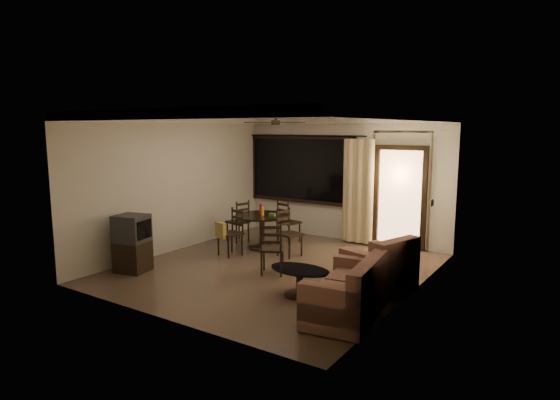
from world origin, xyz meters
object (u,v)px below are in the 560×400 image
Objects in this scene: armchair at (381,270)px; coffee_table at (300,278)px; side_chair at (272,258)px; dining_table at (262,222)px; tv_cabinet at (132,243)px; dining_chair_west at (238,229)px; dining_chair_north at (289,230)px; dining_chair_south at (230,241)px; sofa at (351,294)px; dining_chair_east at (289,242)px.

armchair is 1.28m from coffee_table.
armchair is 1.98m from side_chair.
tv_cabinet is at bearing -110.67° from dining_table.
coffee_table is at bearing -2.69° from tv_cabinet.
armchair is at bearing 83.89° from dining_chair_west.
armchair is at bearing 159.85° from dining_chair_north.
dining_chair_north is (0.19, 0.76, -0.29)m from dining_table.
side_chair is (1.19, -1.36, -0.29)m from dining_table.
dining_chair_west is at bearing 134.30° from dining_chair_south.
tv_cabinet is at bearing 84.66° from dining_chair_north.
dining_chair_south is at bearing 147.89° from sofa.
coffee_table is at bearing 153.92° from sofa.
dining_chair_west is 1.00× the size of dining_chair_east.
dining_table is 1.22× the size of dining_chair_west.
dining_chair_west is 1.67m from dining_chair_east.
dining_chair_north is 1.01× the size of side_chair.
dining_table is 3.41m from armchair.
side_chair is at bearing 129.15° from dining_chair_north.
dining_chair_west reaches higher than armchair.
dining_chair_west is 0.92× the size of tv_cabinet.
dining_chair_south is at bearing 53.05° from tv_cabinet.
dining_chair_west is 1.00× the size of dining_chair_south.
dining_chair_west is at bearing -66.03° from side_chair.
dining_chair_west is 2.54m from side_chair.
dining_chair_east reaches higher than coffee_table.
dining_chair_south is at bearing 90.00° from dining_chair_north.
dining_chair_north is at bearing 57.57° from tv_cabinet.
dining_chair_east is 1.15m from dining_chair_north.
armchair is 1.18× the size of side_chair.
dining_chair_west reaches higher than side_chair.
dining_chair_east is 1.00× the size of dining_chair_south.
armchair is (4.15, 1.37, -0.15)m from tv_cabinet.
tv_cabinet is (-1.17, -3.38, 0.23)m from dining_chair_north.
dining_chair_south is 1.00× the size of dining_chair_north.
sofa is 1.12m from armchair.
coffee_table is 1.17m from side_chair.
armchair is 1.14× the size of coffee_table.
sofa is (3.38, -1.53, 0.02)m from dining_chair_south.
sofa reaches higher than coffee_table.
sofa is (3.99, -2.56, 0.05)m from dining_chair_west.
sofa is (3.17, -2.36, -0.24)m from dining_table.
armchair reaches higher than coffee_table.
dining_chair_east is 1.00× the size of dining_chair_north.
armchair is (3.17, -1.24, -0.21)m from dining_table.
coffee_table is (2.16, -2.02, -0.29)m from dining_table.
dining_chair_west is 0.58× the size of sofa.
side_chair is (-0.96, 0.66, -0.00)m from coffee_table.
dining_chair_south reaches higher than coffee_table.
dining_chair_west reaches higher than sofa.
dining_chair_south reaches higher than armchair.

